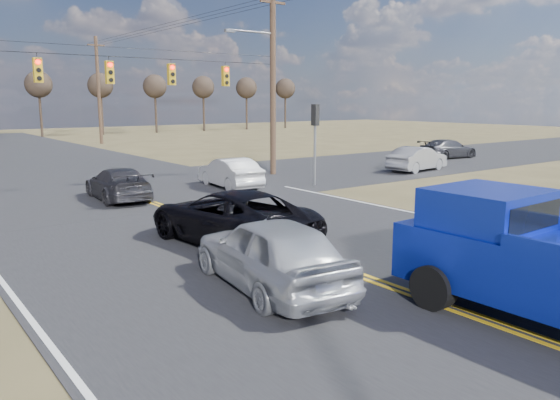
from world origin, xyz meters
TOP-DOWN VIEW (x-y plane):
  - ground at (0.00, 0.00)m, footprint 160.00×160.00m
  - road_main at (0.00, 10.00)m, footprint 14.00×120.00m
  - road_cross at (0.00, 18.00)m, footprint 120.00×12.00m
  - signal_gantry at (0.50, 17.79)m, footprint 19.60×4.83m
  - utility_poles at (0.00, 17.00)m, footprint 19.60×58.32m
  - treeline at (0.00, 26.96)m, footprint 87.00×117.80m
  - pickup_truck at (0.80, -1.87)m, footprint 2.60×6.31m
  - silver_suv at (-2.14, 2.86)m, footprint 2.55×4.99m
  - black_suv at (-0.80, 6.65)m, footprint 3.11×5.86m
  - white_car_queue at (4.64, 15.50)m, footprint 1.91×4.41m
  - dgrey_car_queue at (-0.80, 15.50)m, footprint 2.26×4.75m
  - cross_car_east_near at (16.63, 14.16)m, footprint 2.11×4.53m
  - cross_car_east_far at (24.13, 17.51)m, footprint 2.24×4.83m

SIDE VIEW (x-z plane):
  - ground at x=0.00m, z-range 0.00..0.00m
  - road_main at x=0.00m, z-range -0.01..0.01m
  - road_cross at x=0.00m, z-range -0.01..0.01m
  - dgrey_car_queue at x=-0.80m, z-range 0.00..1.34m
  - cross_car_east_far at x=24.13m, z-range 0.00..1.37m
  - white_car_queue at x=4.64m, z-range 0.00..1.41m
  - cross_car_east_near at x=16.63m, z-range 0.00..1.44m
  - black_suv at x=-0.80m, z-range 0.00..1.57m
  - silver_suv at x=-2.14m, z-range 0.00..1.63m
  - pickup_truck at x=0.80m, z-range -0.04..2.32m
  - signal_gantry at x=0.50m, z-range 0.06..10.06m
  - utility_poles at x=0.00m, z-range 0.23..10.23m
  - treeline at x=0.00m, z-range 2.00..9.40m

